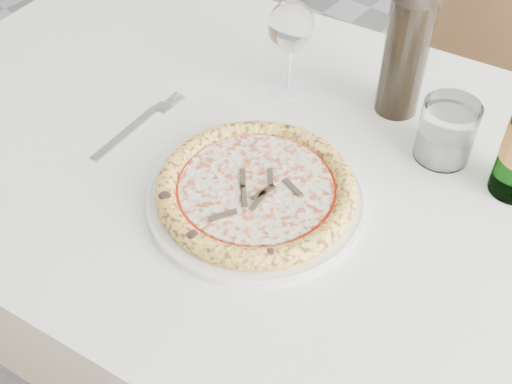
% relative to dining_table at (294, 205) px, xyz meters
% --- Properties ---
extents(floor, '(5.00, 6.00, 0.02)m').
position_rel_dining_table_xyz_m(floor, '(-0.23, 0.21, -0.68)').
color(floor, gray).
rests_on(floor, ground).
extents(dining_table, '(1.52, 1.01, 0.76)m').
position_rel_dining_table_xyz_m(dining_table, '(0.00, 0.00, 0.00)').
color(dining_table, brown).
rests_on(dining_table, floor).
extents(chair_far, '(0.49, 0.49, 0.93)m').
position_rel_dining_table_xyz_m(chair_far, '(-0.02, 0.75, -0.13)').
color(chair_far, brown).
rests_on(chair_far, floor).
extents(plate, '(0.32, 0.32, 0.02)m').
position_rel_dining_table_xyz_m(plate, '(0.00, -0.10, 0.10)').
color(plate, white).
rests_on(plate, dining_table).
extents(pizza, '(0.29, 0.29, 0.03)m').
position_rel_dining_table_xyz_m(pizza, '(-0.00, -0.10, 0.12)').
color(pizza, '#C29041').
rests_on(pizza, plate).
extents(fork, '(0.03, 0.22, 0.00)m').
position_rel_dining_table_xyz_m(fork, '(-0.26, -0.09, 0.09)').
color(fork, '#A2A2A2').
rests_on(fork, dining_table).
extents(wine_glass, '(0.08, 0.08, 0.17)m').
position_rel_dining_table_xyz_m(wine_glass, '(-0.12, 0.15, 0.21)').
color(wine_glass, white).
rests_on(wine_glass, dining_table).
extents(tumbler, '(0.09, 0.09, 0.10)m').
position_rel_dining_table_xyz_m(tumbler, '(0.16, 0.16, 0.13)').
color(tumbler, white).
rests_on(tumbler, dining_table).
extents(wine_bottle, '(0.07, 0.07, 0.29)m').
position_rel_dining_table_xyz_m(wine_bottle, '(0.05, 0.22, 0.21)').
color(wine_bottle, black).
rests_on(wine_bottle, dining_table).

